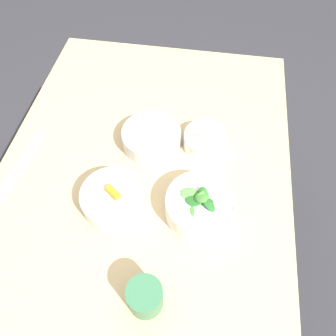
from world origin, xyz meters
TOP-DOWN VIEW (x-y plane):
  - ground_plane at (0.00, 0.00)m, footprint 10.00×10.00m
  - dining_table at (0.00, 0.00)m, footprint 1.18×0.85m
  - bowl_carrots at (-0.12, 0.05)m, footprint 0.17×0.17m
  - bowl_greens at (-0.10, -0.17)m, footprint 0.18×0.18m
  - bowl_beans_hotdog at (0.11, -0.00)m, footprint 0.18×0.18m
  - bowl_cookies at (0.13, -0.17)m, footprint 0.13×0.13m
  - ruler at (-0.05, 0.36)m, footprint 0.30×0.07m
  - cup at (-0.35, -0.08)m, footprint 0.08×0.08m

SIDE VIEW (x-z plane):
  - ground_plane at x=0.00m, z-range 0.00..0.00m
  - dining_table at x=0.00m, z-range 0.25..0.97m
  - ruler at x=-0.05m, z-range 0.72..0.72m
  - bowl_cookies at x=0.13m, z-range 0.72..0.77m
  - bowl_beans_hotdog at x=0.11m, z-range 0.72..0.78m
  - bowl_carrots at x=-0.12m, z-range 0.72..0.80m
  - bowl_greens at x=-0.10m, z-range 0.71..0.81m
  - cup at x=-0.35m, z-range 0.72..0.81m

